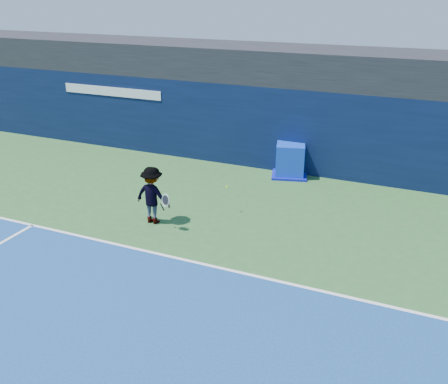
{
  "coord_description": "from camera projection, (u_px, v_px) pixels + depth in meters",
  "views": [
    {
      "loc": [
        4.98,
        -6.44,
        6.29
      ],
      "look_at": [
        -0.05,
        5.2,
        1.0
      ],
      "focal_mm": 40.0,
      "sensor_mm": 36.0,
      "label": 1
    }
  ],
  "objects": [
    {
      "name": "equipment_cart",
      "position": [
        290.0,
        161.0,
        17.57
      ],
      "size": [
        1.49,
        1.49,
        1.17
      ],
      "color": "#0E34C5",
      "rests_on": "ground"
    },
    {
      "name": "tennis_ball",
      "position": [
        227.0,
        187.0,
        14.55
      ],
      "size": [
        0.07,
        0.07,
        0.07
      ],
      "color": "#B3DC18",
      "rests_on": "ground"
    },
    {
      "name": "stadium_band",
      "position": [
        294.0,
        65.0,
        18.05
      ],
      "size": [
        36.0,
        3.0,
        1.2
      ],
      "primitive_type": "cube",
      "color": "black",
      "rests_on": "back_wall_assembly"
    },
    {
      "name": "baseline",
      "position": [
        190.0,
        261.0,
        12.24
      ],
      "size": [
        24.0,
        0.1,
        0.01
      ],
      "primitive_type": "cube",
      "color": "white",
      "rests_on": "ground"
    },
    {
      "name": "ground",
      "position": [
        121.0,
        334.0,
        9.7
      ],
      "size": [
        80.0,
        80.0,
        0.0
      ],
      "primitive_type": "plane",
      "color": "#2D5F2A",
      "rests_on": "ground"
    },
    {
      "name": "tennis_player",
      "position": [
        152.0,
        195.0,
        13.96
      ],
      "size": [
        1.29,
        0.72,
        1.66
      ],
      "color": "white",
      "rests_on": "ground"
    },
    {
      "name": "back_wall_assembly",
      "position": [
        283.0,
        128.0,
        18.02
      ],
      "size": [
        36.0,
        1.03,
        3.0
      ],
      "color": "#091432",
      "rests_on": "ground"
    }
  ]
}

